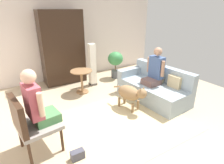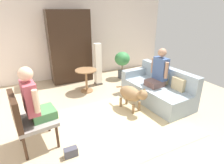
% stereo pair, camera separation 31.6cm
% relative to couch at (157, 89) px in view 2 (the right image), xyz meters
% --- Properties ---
extents(ground_plane, '(6.82, 6.82, 0.00)m').
position_rel_couch_xyz_m(ground_plane, '(-1.21, -0.22, -0.29)').
color(ground_plane, tan).
extents(back_wall, '(6.29, 0.12, 2.75)m').
position_rel_couch_xyz_m(back_wall, '(-1.21, 2.69, 1.08)').
color(back_wall, silver).
rests_on(back_wall, ground).
extents(area_rug, '(2.51, 2.08, 0.01)m').
position_rel_couch_xyz_m(area_rug, '(-1.26, -0.50, -0.28)').
color(area_rug, '#C6B284').
rests_on(area_rug, ground).
extents(couch, '(1.01, 1.83, 0.81)m').
position_rel_couch_xyz_m(couch, '(0.00, 0.00, 0.00)').
color(couch, '#8EA0AD').
rests_on(couch, ground).
extents(armchair, '(0.67, 0.69, 0.97)m').
position_rel_couch_xyz_m(armchair, '(-2.93, -0.45, 0.28)').
color(armchair, '#382316').
rests_on(armchair, ground).
extents(person_on_couch, '(0.45, 0.51, 0.88)m').
position_rel_couch_xyz_m(person_on_couch, '(-0.03, -0.03, 0.48)').
color(person_on_couch, brown).
extents(person_on_armchair, '(0.48, 0.53, 0.88)m').
position_rel_couch_xyz_m(person_on_armchair, '(-2.78, -0.42, 0.55)').
color(person_on_armchair, '#467F4B').
extents(round_end_table, '(0.57, 0.57, 0.62)m').
position_rel_couch_xyz_m(round_end_table, '(-1.40, 1.25, 0.13)').
color(round_end_table, olive).
rests_on(round_end_table, ground).
extents(dog, '(0.45, 0.89, 0.61)m').
position_rel_couch_xyz_m(dog, '(-0.82, -0.13, 0.10)').
color(dog, olive).
rests_on(dog, ground).
extents(potted_plant, '(0.48, 0.48, 0.86)m').
position_rel_couch_xyz_m(potted_plant, '(-0.02, 1.76, 0.28)').
color(potted_plant, '#4C5156').
rests_on(potted_plant, ground).
extents(column_lamp, '(0.20, 0.20, 1.23)m').
position_rel_couch_xyz_m(column_lamp, '(-0.93, 1.58, 0.32)').
color(column_lamp, '#4C4742').
rests_on(column_lamp, ground).
extents(armoire_cabinet, '(1.20, 0.56, 2.11)m').
position_rel_couch_xyz_m(armoire_cabinet, '(-1.54, 2.28, 0.77)').
color(armoire_cabinet, black).
rests_on(armoire_cabinet, ground).
extents(handbag, '(0.21, 0.11, 0.15)m').
position_rel_couch_xyz_m(handbag, '(-2.40, -0.94, -0.22)').
color(handbag, '#3F3F4C').
rests_on(handbag, ground).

